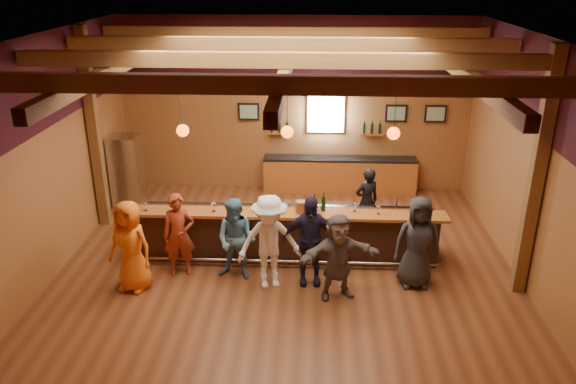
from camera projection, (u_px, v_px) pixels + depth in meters
The scene contains 27 objects.
room at pixel (287, 105), 10.47m from camera, with size 9.04×9.00×4.52m.
bar_counter at pixel (288, 232), 11.57m from camera, with size 6.30×1.07×1.11m.
back_bar_cabinet at pixel (340, 175), 14.84m from camera, with size 4.00×0.52×0.95m.
window at pixel (326, 114), 14.47m from camera, with size 0.95×0.09×0.95m.
framed_pictures at pixel (360, 113), 14.40m from camera, with size 5.35×0.05×0.45m.
wine_shelves at pixel (325, 131), 14.57m from camera, with size 3.00×0.18×0.30m.
pendant_lights at pixel (287, 132), 10.61m from camera, with size 4.24×0.24×1.37m.
stainless_fridge at pixel (127, 171), 13.88m from camera, with size 0.70×0.70×1.80m, color silver.
customer_orange at pixel (131, 246), 10.22m from camera, with size 0.86×0.56×1.76m, color orange.
customer_redvest at pixel (179, 235), 10.75m from camera, with size 0.61×0.40×1.66m, color maroon.
customer_denim at pixel (236, 240), 10.61m from camera, with size 0.79×0.62×1.63m, color #5381A7.
customer_white at pixel (269, 242), 10.29m from camera, with size 1.18×0.68×1.83m, color white.
customer_navy at pixel (309, 241), 10.41m from camera, with size 1.04×0.43×1.77m, color #1F1932.
customer_brown at pixel (338, 256), 9.99m from camera, with size 1.51×0.48×1.63m, color #62544E.
customer_dark at pixel (418, 242), 10.33m from camera, with size 0.87×0.57×1.79m, color #28282A.
bartender at pixel (367, 202), 12.41m from camera, with size 0.56×0.37×1.55m, color black.
ice_bucket at pixel (301, 207), 11.01m from camera, with size 0.22×0.22×0.23m, color brown.
bottle_a at pixel (314, 205), 11.01m from camera, with size 0.08×0.08×0.38m.
bottle_b at pixel (323, 204), 11.07m from camera, with size 0.08×0.08×0.38m.
glass_a at pixel (145, 205), 11.09m from camera, with size 0.07×0.07×0.17m.
glass_b at pixel (174, 204), 11.10m from camera, with size 0.08×0.08×0.19m.
glass_c at pixel (213, 205), 11.04m from camera, with size 0.09×0.09×0.20m.
glass_d at pixel (230, 206), 11.02m from camera, with size 0.08×0.08×0.17m.
glass_e at pixel (279, 206), 10.99m from camera, with size 0.09×0.09×0.20m.
glass_f at pixel (319, 208), 10.89m from camera, with size 0.09×0.09×0.20m.
glass_g at pixel (355, 205), 11.05m from camera, with size 0.08×0.08×0.18m.
glass_h at pixel (378, 208), 10.93m from camera, with size 0.08×0.08×0.18m.
Camera 1 is at (0.51, -10.24, 5.65)m, focal length 35.00 mm.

